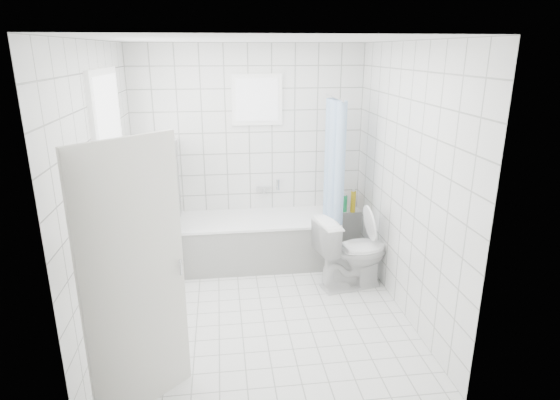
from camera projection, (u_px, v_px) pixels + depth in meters
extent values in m
plane|color=white|center=(262.00, 310.00, 4.75)|extent=(3.00, 3.00, 0.00)
plane|color=white|center=(258.00, 39.00, 3.95)|extent=(3.00, 3.00, 0.00)
cube|color=white|center=(250.00, 153.00, 5.77)|extent=(2.80, 0.02, 2.60)
cube|color=white|center=(281.00, 253.00, 2.93)|extent=(2.80, 0.02, 2.60)
cube|color=white|center=(104.00, 192.00, 4.18)|extent=(0.02, 3.00, 2.60)
cube|color=white|center=(404.00, 182.00, 4.52)|extent=(0.02, 3.00, 2.60)
cube|color=white|center=(113.00, 152.00, 4.38)|extent=(0.01, 0.90, 1.40)
cube|color=white|center=(257.00, 100.00, 5.54)|extent=(0.50, 0.01, 0.50)
cube|color=white|center=(126.00, 226.00, 4.61)|extent=(0.18, 1.02, 0.08)
cube|color=silver|center=(136.00, 283.00, 3.19)|extent=(0.61, 0.58, 2.00)
cube|color=white|center=(259.00, 241.00, 5.73)|extent=(1.87, 0.75, 0.55)
cube|color=white|center=(258.00, 219.00, 5.64)|extent=(1.89, 0.77, 0.03)
cube|color=white|center=(172.00, 210.00, 5.42)|extent=(0.15, 0.85, 1.50)
cube|color=white|center=(345.00, 230.00, 6.11)|extent=(0.40, 0.24, 0.55)
imported|color=white|center=(352.00, 252.00, 5.11)|extent=(0.87, 0.61, 0.81)
cylinder|color=silver|center=(334.00, 98.00, 5.29)|extent=(0.02, 0.80, 0.02)
cube|color=silver|center=(264.00, 189.00, 5.89)|extent=(0.18, 0.06, 0.06)
imported|color=#2CC6C9|center=(121.00, 222.00, 4.36)|extent=(0.11, 0.11, 0.18)
imported|color=silver|center=(125.00, 215.00, 4.54)|extent=(0.18, 0.18, 0.17)
imported|color=pink|center=(117.00, 222.00, 4.19)|extent=(0.14, 0.14, 0.29)
cylinder|color=gold|center=(353.00, 202.00, 5.90)|extent=(0.06, 0.06, 0.28)
cylinder|color=#1CAC5B|center=(345.00, 204.00, 5.93)|extent=(0.06, 0.06, 0.21)
cylinder|color=red|center=(343.00, 202.00, 6.02)|extent=(0.06, 0.06, 0.20)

